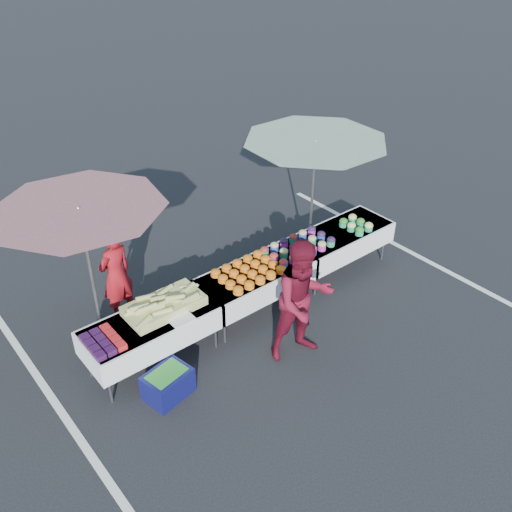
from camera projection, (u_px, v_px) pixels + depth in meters
ground at (256, 309)px, 8.88m from camera, size 80.00×80.00×0.00m
stripe_left at (60, 410)px, 7.20m from camera, size 0.10×5.00×0.00m
stripe_right at (390, 241)px, 10.57m from camera, size 0.10×5.00×0.00m
table_left at (152, 329)px, 7.61m from camera, size 1.86×0.81×0.75m
table_center at (256, 279)px, 8.56m from camera, size 1.86×0.81×0.75m
table_right at (339, 239)px, 9.51m from camera, size 1.86×0.81×0.75m
berry_punnets at (103, 342)px, 7.09m from camera, size 0.40×0.54×0.08m
corn_pile at (164, 304)px, 7.64m from camera, size 1.16×0.57×0.26m
plastic_bags at (182, 320)px, 7.47m from camera, size 0.30×0.25×0.05m
carrot_bowls at (249, 271)px, 8.36m from camera, size 0.95×0.69×0.11m
potato_cups at (298, 246)px, 8.88m from camera, size 1.14×0.58×0.16m
bean_baskets at (356, 224)px, 9.45m from camera, size 0.36×0.50×0.15m
vendor at (116, 275)px, 8.35m from camera, size 0.62×0.48×1.51m
customer at (303, 301)px, 7.60m from camera, size 1.03×0.89×1.82m
umbrella_left at (81, 221)px, 7.08m from camera, size 2.65×2.65×2.27m
umbrella_right at (315, 152)px, 8.78m from camera, size 3.00×3.00×2.31m
storage_bin at (168, 383)px, 7.30m from camera, size 0.66×0.53×0.39m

